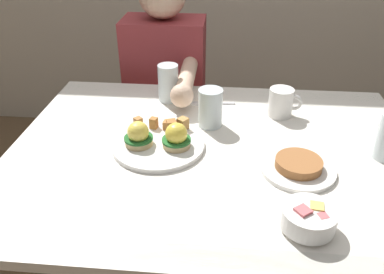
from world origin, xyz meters
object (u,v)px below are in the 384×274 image
(eggs_benedict_plate, at_px, (159,140))
(side_plate, at_px, (298,167))
(fruit_bowl, at_px, (308,219))
(fork, at_px, (209,103))
(diner_person, at_px, (165,90))
(water_glass_far, at_px, (210,110))
(dining_table, at_px, (213,179))
(water_glass_near, at_px, (168,85))
(coffee_mug, at_px, (281,102))

(eggs_benedict_plate, distance_m, side_plate, 0.40)
(fruit_bowl, bearing_deg, fork, 112.44)
(eggs_benedict_plate, height_order, diner_person, diner_person)
(water_glass_far, bearing_deg, dining_table, -81.67)
(dining_table, distance_m, side_plate, 0.27)
(dining_table, bearing_deg, fruit_bowl, -54.42)
(dining_table, distance_m, diner_person, 0.65)
(water_glass_near, bearing_deg, fork, -7.72)
(water_glass_near, distance_m, water_glass_far, 0.23)
(dining_table, height_order, water_glass_near, water_glass_near)
(eggs_benedict_plate, distance_m, water_glass_near, 0.32)
(eggs_benedict_plate, xyz_separation_m, water_glass_far, (0.14, 0.15, 0.03))
(water_glass_near, bearing_deg, eggs_benedict_plate, -87.15)
(water_glass_near, distance_m, side_plate, 0.57)
(dining_table, relative_size, water_glass_near, 9.05)
(coffee_mug, bearing_deg, dining_table, -131.77)
(fork, bearing_deg, side_plate, -55.91)
(fork, xyz_separation_m, water_glass_near, (-0.15, 0.02, 0.06))
(dining_table, xyz_separation_m, water_glass_near, (-0.18, 0.32, 0.17))
(fruit_bowl, bearing_deg, water_glass_near, 122.56)
(coffee_mug, bearing_deg, water_glass_near, 168.10)
(water_glass_far, bearing_deg, coffee_mug, 21.02)
(side_plate, bearing_deg, dining_table, 159.78)
(water_glass_far, distance_m, side_plate, 0.34)
(diner_person, bearing_deg, fork, -55.81)
(coffee_mug, distance_m, fork, 0.25)
(dining_table, bearing_deg, eggs_benedict_plate, -179.70)
(side_plate, bearing_deg, fruit_bowl, -92.65)
(fruit_bowl, relative_size, water_glass_near, 0.90)
(water_glass_far, bearing_deg, fruit_bowl, -62.09)
(fruit_bowl, height_order, coffee_mug, coffee_mug)
(dining_table, bearing_deg, fork, 96.04)
(side_plate, xyz_separation_m, diner_person, (-0.46, 0.68, -0.10))
(coffee_mug, distance_m, water_glass_far, 0.25)
(fruit_bowl, height_order, fork, fruit_bowl)
(water_glass_far, height_order, side_plate, water_glass_far)
(fruit_bowl, bearing_deg, side_plate, 87.35)
(water_glass_near, bearing_deg, dining_table, -60.52)
(fork, bearing_deg, water_glass_near, 172.28)
(fork, distance_m, diner_person, 0.38)
(water_glass_far, xyz_separation_m, side_plate, (0.25, -0.23, -0.04))
(dining_table, height_order, diner_person, diner_person)
(water_glass_far, xyz_separation_m, diner_person, (-0.22, 0.45, -0.14))
(diner_person, bearing_deg, coffee_mug, -39.23)
(fruit_bowl, height_order, water_glass_far, water_glass_far)
(dining_table, xyz_separation_m, side_plate, (0.23, -0.08, 0.12))
(coffee_mug, xyz_separation_m, water_glass_far, (-0.23, -0.09, 0.00))
(dining_table, relative_size, eggs_benedict_plate, 4.44)
(dining_table, distance_m, water_glass_far, 0.22)
(coffee_mug, xyz_separation_m, water_glass_near, (-0.39, 0.08, 0.01))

